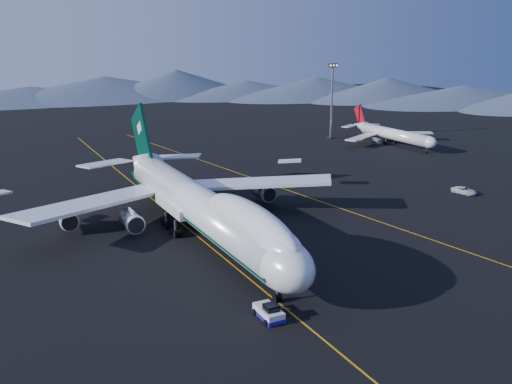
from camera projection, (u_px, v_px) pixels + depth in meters
name	position (u px, v px, depth m)	size (l,w,h in m)	color
ground	(200.00, 238.00, 95.00)	(500.00, 500.00, 0.00)	black
taxiway_line_main	(200.00, 238.00, 95.00)	(0.25, 220.00, 0.01)	#C9850B
taxiway_line_side	(319.00, 201.00, 116.74)	(0.25, 200.00, 0.01)	#C9850B
boeing_747	(199.00, 205.00, 93.50)	(59.62, 72.43, 19.37)	silver
pushback_tug	(269.00, 313.00, 67.92)	(2.67, 4.59, 1.99)	silver
second_jet	(392.00, 134.00, 177.02)	(33.97, 38.38, 10.92)	silver
service_van	(464.00, 191.00, 121.67)	(2.45, 5.31, 1.48)	silver
floodlight_mast	(332.00, 101.00, 185.57)	(2.99, 2.24, 24.22)	black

